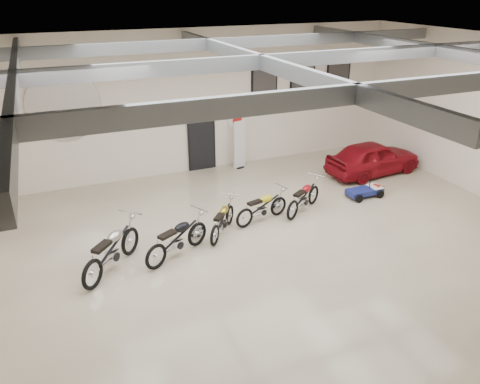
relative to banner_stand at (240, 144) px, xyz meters
name	(u,v)px	position (x,y,z in m)	size (l,w,h in m)	color
floor	(258,247)	(-1.82, -5.50, -0.91)	(16.00, 12.00, 0.01)	beige
ceiling	(262,50)	(-1.82, -5.50, 4.09)	(16.00, 12.00, 0.01)	gray
back_wall	(186,103)	(-1.82, 0.50, 1.59)	(16.00, 0.02, 5.00)	#F1E4CF
ceiling_beams	(261,62)	(-1.82, -5.50, 3.84)	(15.80, 11.80, 0.32)	slate
door	(201,142)	(-1.32, 0.45, 0.14)	(0.92, 0.08, 2.10)	black
logo_plaque	(64,106)	(-5.82, 0.45, 1.89)	(2.30, 0.06, 1.16)	silver
poster_left	(264,80)	(1.18, 0.46, 2.19)	(1.05, 0.08, 1.35)	black
poster_mid	(303,77)	(2.78, 0.46, 2.19)	(1.05, 0.08, 1.35)	black
poster_right	(338,74)	(4.38, 0.46, 2.19)	(1.05, 0.08, 1.35)	black
oil_sign	(237,120)	(0.08, 0.45, 0.79)	(0.72, 0.10, 0.72)	white
banner_stand	(240,144)	(0.00, 0.00, 0.00)	(0.50, 0.20, 1.83)	white
motorcycle_silver	(111,249)	(-5.47, -5.07, -0.33)	(2.23, 0.69, 1.16)	silver
motorcycle_black	(177,238)	(-3.87, -5.09, -0.39)	(2.03, 0.63, 1.06)	silver
motorcycle_gold	(222,219)	(-2.41, -4.46, -0.45)	(1.77, 0.55, 0.92)	silver
motorcycle_yellow	(262,206)	(-1.09, -4.19, -0.44)	(1.81, 0.56, 0.94)	silver
motorcycle_red	(304,197)	(0.34, -4.11, -0.43)	(1.86, 0.58, 0.97)	silver
go_kart	(368,189)	(2.82, -3.97, -0.65)	(1.46, 0.66, 0.53)	navy
vintage_car	(373,158)	(4.18, -2.41, -0.31)	(3.57, 1.44, 1.22)	maroon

